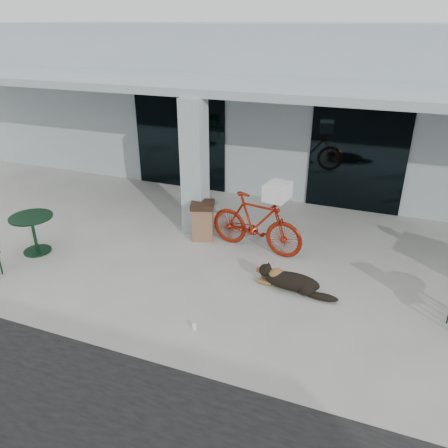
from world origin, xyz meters
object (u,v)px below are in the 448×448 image
at_px(trash_receptacle, 203,220).
at_px(bicycle, 256,223).
at_px(dog, 292,281).
at_px(cafe_table_near, 34,234).

bearing_deg(trash_receptacle, bicycle, -4.76).
height_order(dog, trash_receptacle, trash_receptacle).
xyz_separation_m(dog, cafe_table_near, (-5.52, -0.53, 0.22)).
relative_size(bicycle, cafe_table_near, 2.38).
xyz_separation_m(bicycle, trash_receptacle, (-1.30, 0.11, -0.20)).
bearing_deg(bicycle, cafe_table_near, 121.64).
height_order(bicycle, dog, bicycle).
bearing_deg(dog, bicycle, 137.86).
bearing_deg(dog, cafe_table_near, -167.77).
distance_m(dog, trash_receptacle, 2.78).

